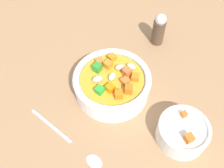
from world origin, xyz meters
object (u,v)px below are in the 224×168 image
Objects in this scene: spoon at (73,143)px; pepper_shaker at (159,29)px; side_bowl_small at (183,132)px; soup_bowl_main at (112,83)px.

pepper_shaker reaches higher than spoon.
side_bowl_small is 1.14× the size of pepper_shaker.
soup_bowl_main reaches higher than spoon.
spoon is at bearing -137.27° from soup_bowl_main.
soup_bowl_main is 1.68× the size of side_bowl_small.
spoon is 1.90× the size of pepper_shaker.
soup_bowl_main is 1.01× the size of spoon.
spoon is at bearing -140.17° from pepper_shaker.
pepper_shaker is (16.30, 12.58, 1.36)cm from soup_bowl_main.
soup_bowl_main is 20.63cm from pepper_shaker.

